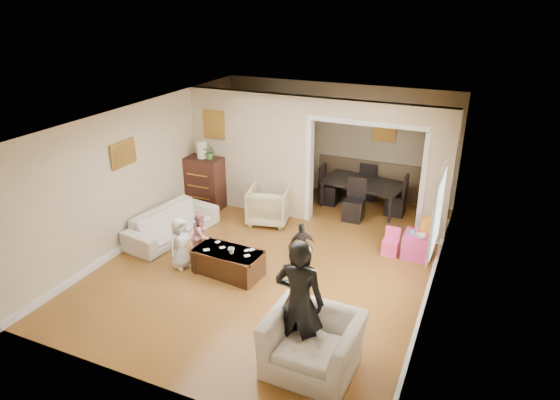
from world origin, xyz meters
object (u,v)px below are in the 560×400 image
at_px(armchair_back, 269,205).
at_px(coffee_table, 228,262).
at_px(sofa, 172,223).
at_px(dresser, 204,183).
at_px(coffee_cup, 231,251).
at_px(play_table, 417,245).
at_px(dining_table, 362,195).
at_px(child_kneel_b, 202,235).
at_px(adult_person, 299,302).
at_px(child_toddler, 302,245).
at_px(child_kneel_a, 180,243).
at_px(armchair_front, 313,344).
at_px(table_lamp, 202,150).
at_px(cyan_cup, 412,232).

relative_size(armchair_back, coffee_table, 0.72).
distance_m(sofa, dresser, 1.56).
bearing_deg(coffee_cup, play_table, 35.27).
relative_size(dining_table, child_kneel_b, 1.97).
bearing_deg(dining_table, adult_person, -75.71).
distance_m(adult_person, child_toddler, 2.44).
bearing_deg(dining_table, child_kneel_a, -112.03).
relative_size(dining_table, child_toddler, 2.17).
distance_m(armchair_front, coffee_cup, 2.53).
relative_size(coffee_table, child_kneel_a, 1.24).
bearing_deg(coffee_table, child_kneel_b, 156.80).
bearing_deg(coffee_cup, child_kneel_b, 156.37).
xyz_separation_m(dresser, child_toddler, (2.92, -1.53, -0.17)).
bearing_deg(child_kneel_a, adult_person, -99.95).
height_order(table_lamp, adult_person, adult_person).
height_order(armchair_back, armchair_front, armchair_back).
height_order(play_table, adult_person, adult_person).
distance_m(armchair_front, child_kneel_a, 3.29).
xyz_separation_m(dresser, coffee_table, (1.87, -2.28, -0.36)).
height_order(dining_table, child_kneel_b, child_kneel_b).
distance_m(child_kneel_a, child_kneel_b, 0.47).
relative_size(coffee_table, adult_person, 0.66).
bearing_deg(sofa, adult_person, -113.43).
bearing_deg(adult_person, child_toddler, -74.23).
distance_m(table_lamp, child_kneel_b, 2.47).
xyz_separation_m(armchair_front, child_kneel_b, (-2.81, 1.89, 0.08)).
relative_size(dresser, table_lamp, 3.22).
xyz_separation_m(child_kneel_a, child_kneel_b, (0.15, 0.45, -0.02)).
bearing_deg(cyan_cup, child_kneel_b, -155.90).
bearing_deg(dining_table, play_table, -40.77).
distance_m(play_table, cyan_cup, 0.29).
bearing_deg(play_table, armchair_front, -101.90).
bearing_deg(cyan_cup, armchair_front, -100.46).
xyz_separation_m(play_table, dining_table, (-1.49, 1.72, 0.08)).
bearing_deg(sofa, child_kneel_a, -128.98).
relative_size(play_table, child_kneel_b, 0.53).
bearing_deg(coffee_table, cyan_cup, 33.85).
distance_m(table_lamp, adult_person, 5.35).
distance_m(armchair_front, cyan_cup, 3.49).
height_order(dresser, coffee_table, dresser).
xyz_separation_m(cyan_cup, child_kneel_b, (-3.44, -1.54, -0.05)).
bearing_deg(cyan_cup, coffee_table, -146.15).
bearing_deg(table_lamp, armchair_front, -44.15).
relative_size(dining_table, child_kneel_a, 1.89).
height_order(coffee_cup, cyan_cup, cyan_cup).
height_order(dresser, coffee_cup, dresser).
bearing_deg(coffee_table, adult_person, -38.39).
bearing_deg(dresser, child_toddler, -27.66).
bearing_deg(dining_table, child_toddler, -87.73).
height_order(armchair_front, coffee_cup, armchair_front).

